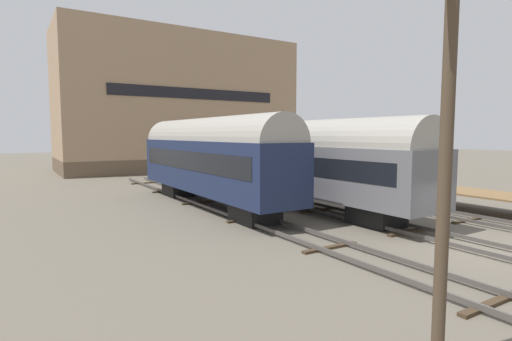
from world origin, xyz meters
name	(u,v)px	position (x,y,z in m)	size (l,w,h in m)	color
ground_plane	(476,249)	(0.00, 0.00, 0.00)	(200.00, 200.00, 0.00)	#60594C
track_left	(395,267)	(-4.65, 0.00, 0.14)	(2.60, 60.00, 0.26)	#4C4742
track_middle	(476,246)	(0.00, 0.00, 0.14)	(2.60, 60.00, 0.26)	#4C4742
train_car_navy	(210,156)	(-4.65, 13.67, 3.07)	(2.95, 15.88, 5.38)	black
train_car_grey	(302,158)	(0.00, 10.60, 2.94)	(3.12, 17.58, 5.19)	black
utility_pole	(446,145)	(-8.18, -3.85, 4.18)	(1.80, 0.24, 8.04)	#473828
warehouse_building	(179,104)	(3.84, 40.59, 8.20)	(28.59, 11.63, 16.41)	brown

